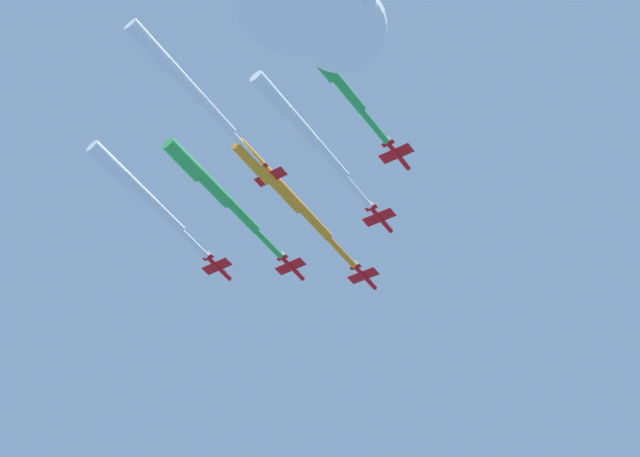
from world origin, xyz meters
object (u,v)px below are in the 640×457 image
jet_port_inner (214,189)px  jet_port_outer (183,81)px  jet_lead (285,193)px  jet_port_mid (139,190)px  jet_starboard_mid (319,60)px  jet_starboard_inner (302,129)px

jet_port_inner → jet_port_outer: jet_port_inner is taller
jet_lead → jet_port_inner: (-10.09, 13.44, 1.96)m
jet_port_inner → jet_port_mid: (-11.18, 13.36, -1.91)m
jet_port_mid → jet_starboard_mid: bearing=-91.2°
jet_lead → jet_port_outer: jet_lead is taller
jet_port_inner → jet_starboard_mid: (-12.35, -40.72, -3.67)m
jet_lead → jet_port_outer: bearing=-179.3°
jet_port_mid → jet_lead: bearing=-51.6°
jet_starboard_inner → jet_port_mid: bearing=103.8°
jet_starboard_mid → jet_starboard_inner: bearing=50.0°
jet_starboard_inner → jet_port_outer: (-24.91, 13.50, 0.35)m
jet_lead → jet_starboard_inner: 17.97m
jet_port_inner → jet_port_mid: bearing=129.9°
jet_starboard_inner → jet_starboard_mid: bearing=-130.0°
jet_lead → jet_port_mid: (-21.26, 26.80, 0.06)m
jet_port_inner → jet_starboard_inner: 27.58m
jet_port_outer → jet_port_inner: bearing=28.0°
jet_lead → jet_port_mid: size_ratio=1.09×
jet_lead → jet_port_inner: size_ratio=1.06×
jet_lead → jet_port_inner: 16.92m
jet_lead → jet_starboard_inner: size_ratio=1.02×
jet_lead → jet_port_outer: 36.20m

